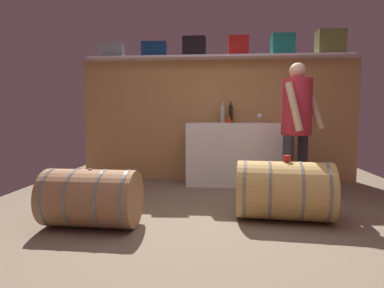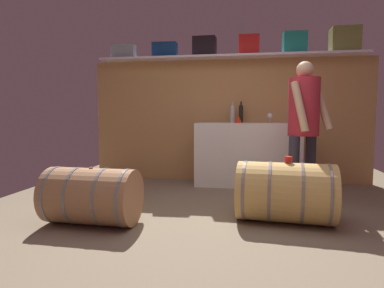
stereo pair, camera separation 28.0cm
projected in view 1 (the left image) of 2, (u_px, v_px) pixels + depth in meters
name	position (u px, v px, depth m)	size (l,w,h in m)	color
ground_plane	(215.00, 213.00, 3.69)	(5.61, 8.15, 0.02)	#7B6C56
back_wall_panel	(217.00, 121.00, 5.44)	(4.41, 0.10, 1.94)	tan
high_shelf_board	(217.00, 57.00, 5.21)	(4.06, 0.40, 0.03)	silver
toolcase_grey	(112.00, 51.00, 5.34)	(0.37, 0.19, 0.23)	#86959B
toolcase_navy	(154.00, 50.00, 5.28)	(0.39, 0.19, 0.24)	navy
toolcase_black	(194.00, 47.00, 5.22)	(0.35, 0.24, 0.30)	black
toolcase_red	(238.00, 46.00, 5.17)	(0.31, 0.22, 0.30)	red
toolcase_teal	(283.00, 45.00, 5.11)	(0.34, 0.20, 0.32)	#1A8377
toolcase_olive	(330.00, 43.00, 5.05)	(0.39, 0.29, 0.36)	olive
work_cabinet	(238.00, 154.00, 5.12)	(1.54, 0.57, 0.95)	white
wine_bottle_dark	(231.00, 113.00, 5.23)	(0.07, 0.07, 0.32)	black
wine_bottle_clear	(223.00, 113.00, 5.20)	(0.07, 0.07, 0.32)	#B9C0BB
wine_glass	(260.00, 116.00, 5.09)	(0.08, 0.08, 0.15)	white
red_funnel	(229.00, 119.00, 5.03)	(0.11, 0.11, 0.12)	red
wine_barrel_near	(284.00, 191.00, 3.40)	(0.99, 0.68, 0.61)	tan
wine_barrel_far	(91.00, 198.00, 3.19)	(0.90, 0.58, 0.56)	#A0714C
tasting_cup	(287.00, 158.00, 3.37)	(0.07, 0.07, 0.06)	red
winemaker_pouring	(297.00, 117.00, 4.04)	(0.55, 0.54, 1.69)	#2D2D3C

